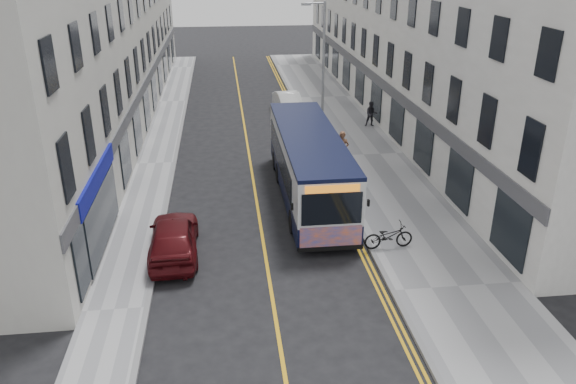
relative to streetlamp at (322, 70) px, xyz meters
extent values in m
plane|color=black|center=(-4.17, -14.00, -4.38)|extent=(140.00, 140.00, 0.00)
cube|color=#9A9A9D|center=(2.08, -2.00, -4.32)|extent=(4.50, 64.00, 0.12)
cube|color=#9A9A9D|center=(-9.17, -2.00, -4.32)|extent=(2.00, 64.00, 0.12)
cube|color=slate|center=(-0.17, -2.00, -4.32)|extent=(0.18, 64.00, 0.13)
cube|color=slate|center=(-8.17, -2.00, -4.32)|extent=(0.18, 64.00, 0.13)
cube|color=gold|center=(-4.17, -2.00, -4.38)|extent=(0.12, 64.00, 0.01)
cube|color=gold|center=(-0.62, -2.00, -4.38)|extent=(0.10, 64.00, 0.01)
cube|color=gold|center=(-0.42, -2.00, -4.38)|extent=(0.10, 64.00, 0.01)
cube|color=white|center=(7.33, 7.00, 2.12)|extent=(6.00, 46.00, 13.00)
cube|color=beige|center=(-13.17, 7.00, 2.12)|extent=(6.00, 46.00, 13.00)
cylinder|color=#96999E|center=(0.08, 0.00, -0.38)|extent=(0.14, 0.14, 8.00)
cylinder|color=#96999E|center=(-0.42, 0.00, 3.52)|extent=(1.00, 0.08, 0.08)
cube|color=#96999E|center=(-0.92, 0.00, 3.47)|extent=(0.50, 0.18, 0.12)
cube|color=black|center=(-1.80, -7.30, -3.60)|extent=(2.44, 10.73, 0.88)
cube|color=silver|center=(-1.80, -7.30, -2.28)|extent=(2.44, 10.73, 1.76)
cube|color=black|center=(-1.80, -7.30, -1.33)|extent=(2.46, 10.73, 0.16)
cube|color=black|center=(-3.04, -6.71, -2.48)|extent=(0.04, 8.39, 1.12)
cube|color=black|center=(-0.56, -6.71, -2.48)|extent=(0.04, 8.39, 1.12)
cube|color=black|center=(-1.80, -12.69, -2.38)|extent=(2.20, 0.04, 1.22)
cube|color=orange|center=(-1.80, -12.69, -3.55)|extent=(2.29, 0.04, 0.93)
cube|color=orange|center=(-1.80, -12.70, -1.60)|extent=(1.95, 0.04, 0.27)
cylinder|color=black|center=(-2.90, -10.52, -3.89)|extent=(0.27, 0.98, 0.98)
cylinder|color=black|center=(-0.70, -10.52, -3.89)|extent=(0.27, 0.98, 0.98)
cylinder|color=black|center=(-2.90, -5.15, -3.89)|extent=(0.27, 0.98, 0.98)
cylinder|color=black|center=(-0.70, -5.15, -3.89)|extent=(0.27, 0.98, 0.98)
cylinder|color=black|center=(-2.90, -3.40, -3.89)|extent=(0.27, 0.98, 0.98)
cylinder|color=black|center=(-0.70, -3.40, -3.89)|extent=(0.27, 0.98, 0.98)
imported|color=black|center=(0.47, -12.38, -3.77)|extent=(1.91, 0.76, 0.98)
imported|color=brown|center=(0.46, -3.82, -3.30)|extent=(0.83, 0.71, 1.92)
imported|color=black|center=(3.83, 3.21, -3.47)|extent=(0.85, 0.71, 1.59)
imported|color=white|center=(-0.97, 7.13, -3.66)|extent=(1.97, 4.51, 1.44)
imported|color=#4D0C11|center=(-7.52, -11.77, -3.63)|extent=(1.88, 4.45, 1.50)
camera|label=1|loc=(-5.48, -30.44, 6.11)|focal=35.00mm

